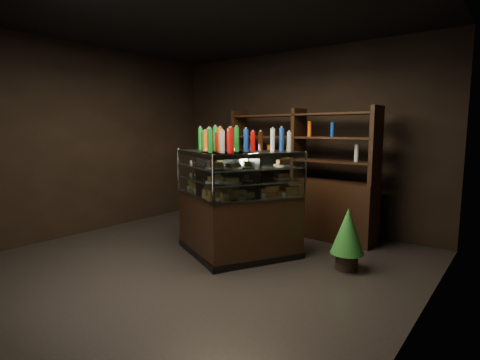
% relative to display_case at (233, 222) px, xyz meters
% --- Properties ---
extents(ground, '(5.00, 5.00, 0.00)m').
position_rel_display_case_xyz_m(ground, '(-0.16, -0.48, -0.47)').
color(ground, black).
rests_on(ground, ground).
extents(room_shell, '(5.02, 5.02, 3.01)m').
position_rel_display_case_xyz_m(room_shell, '(-0.16, -0.48, 1.47)').
color(room_shell, black).
rests_on(room_shell, ground).
extents(display_case, '(1.75, 1.44, 1.40)m').
position_rel_display_case_xyz_m(display_case, '(0.00, 0.00, 0.00)').
color(display_case, black).
rests_on(display_case, ground).
extents(food_display, '(1.39, 1.13, 0.43)m').
position_rel_display_case_xyz_m(food_display, '(0.00, -0.01, 0.55)').
color(food_display, '#B87842').
rests_on(food_display, display_case).
extents(bottles_top, '(1.22, 0.99, 0.30)m').
position_rel_display_case_xyz_m(bottles_top, '(-0.00, 0.00, 1.06)').
color(bottles_top, silver).
rests_on(bottles_top, display_case).
extents(potted_conifer, '(0.40, 0.40, 0.85)m').
position_rel_display_case_xyz_m(potted_conifer, '(1.37, 0.47, 0.02)').
color(potted_conifer, black).
rests_on(potted_conifer, ground).
extents(back_shelving, '(2.57, 0.55, 2.00)m').
position_rel_display_case_xyz_m(back_shelving, '(0.08, 1.57, 0.13)').
color(back_shelving, black).
rests_on(back_shelving, ground).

